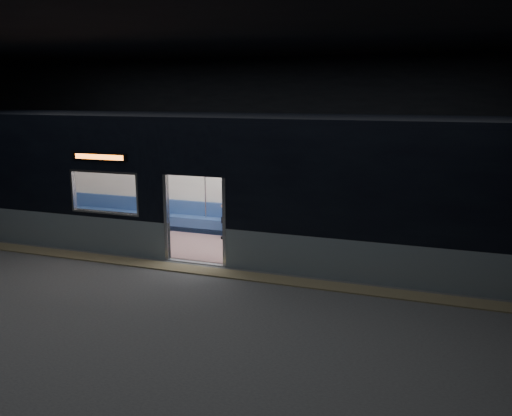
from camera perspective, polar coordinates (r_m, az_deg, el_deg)
The scene contains 7 objects.
station_floor at distance 11.85m, azimuth -8.56°, elevation -7.24°, with size 24.00×14.00×0.01m, color #47494C.
station_envelope at distance 11.20m, azimuth -9.15°, elevation 10.78°, with size 24.00×14.00×5.00m.
tactile_strip at distance 12.31m, azimuth -7.34°, elevation -6.37°, with size 22.80×0.50×0.03m, color #8C7F59.
metro_car at distance 13.63m, azimuth -3.74°, elevation 3.43°, with size 18.00×3.04×3.35m.
passenger at distance 14.75m, azimuth -2.34°, elevation 0.08°, with size 0.42×0.73×1.44m.
handbag at distance 14.55m, azimuth -2.61°, elevation -0.64°, with size 0.27×0.23×0.14m, color black.
transit_map at distance 14.18m, azimuth 7.66°, elevation 2.22°, with size 1.04×0.03×0.68m, color white.
Camera 1 is at (5.40, -9.81, 3.89)m, focal length 38.00 mm.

